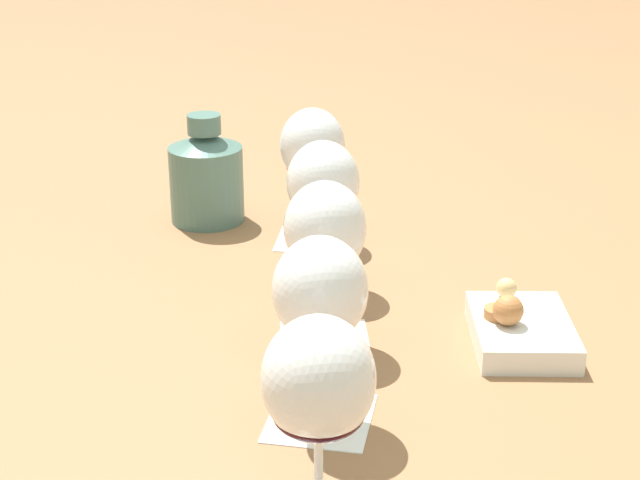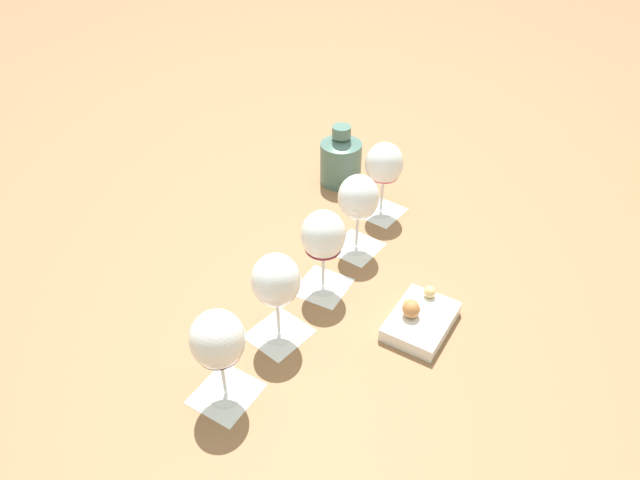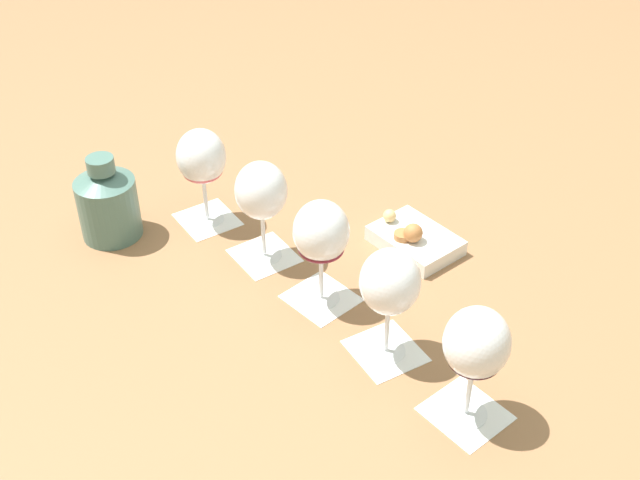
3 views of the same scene
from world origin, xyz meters
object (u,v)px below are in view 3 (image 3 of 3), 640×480
object	(u,v)px
ceramic_vase	(108,202)
snack_dish	(414,239)
wine_glass_1	(261,194)
wine_glass_0	(202,160)
wine_glass_2	(323,235)
wine_glass_4	(476,347)
wine_glass_3	(390,286)

from	to	relation	value
ceramic_vase	snack_dish	xyz separation A→B (m)	(0.54, 0.01, -0.05)
wine_glass_1	snack_dish	xyz separation A→B (m)	(0.26, 0.05, -0.11)
wine_glass_0	ceramic_vase	xyz separation A→B (m)	(-0.16, -0.06, -0.06)
wine_glass_2	snack_dish	world-z (taller)	wine_glass_2
wine_glass_1	wine_glass_2	distance (m)	0.15
wine_glass_0	wine_glass_4	bearing A→B (deg)	-43.74
ceramic_vase	snack_dish	bearing A→B (deg)	0.56
wine_glass_0	ceramic_vase	distance (m)	0.18
wine_glass_3	ceramic_vase	xyz separation A→B (m)	(-0.50, 0.26, -0.06)
wine_glass_1	wine_glass_4	size ratio (longest dim) A/B	1.00
wine_glass_4	ceramic_vase	world-z (taller)	wine_glass_4
wine_glass_3	wine_glass_0	bearing A→B (deg)	136.70
wine_glass_0	wine_glass_4	xyz separation A→B (m)	(0.45, -0.43, -0.00)
wine_glass_3	snack_dish	xyz separation A→B (m)	(0.04, 0.27, -0.11)
wine_glass_1	wine_glass_3	size ratio (longest dim) A/B	1.00
wine_glass_2	wine_glass_1	bearing A→B (deg)	136.85
ceramic_vase	wine_glass_0	bearing A→B (deg)	19.43
wine_glass_2	wine_glass_4	distance (m)	0.32
wine_glass_1	ceramic_vase	world-z (taller)	wine_glass_1
wine_glass_1	wine_glass_2	xyz separation A→B (m)	(0.11, -0.11, 0.00)
wine_glass_1	wine_glass_3	bearing A→B (deg)	-45.25
wine_glass_0	wine_glass_2	xyz separation A→B (m)	(0.23, -0.20, 0.00)
wine_glass_4	wine_glass_0	bearing A→B (deg)	136.26
wine_glass_0	wine_glass_3	xyz separation A→B (m)	(0.34, -0.32, -0.00)
wine_glass_2	snack_dish	size ratio (longest dim) A/B	1.02
wine_glass_1	wine_glass_4	bearing A→B (deg)	-45.17
wine_glass_0	wine_glass_4	distance (m)	0.62
ceramic_vase	wine_glass_1	bearing A→B (deg)	-8.52
snack_dish	wine_glass_1	bearing A→B (deg)	-169.62
wine_glass_2	wine_glass_4	size ratio (longest dim) A/B	1.00
wine_glass_4	snack_dish	bearing A→B (deg)	100.33
wine_glass_0	snack_dish	world-z (taller)	wine_glass_0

